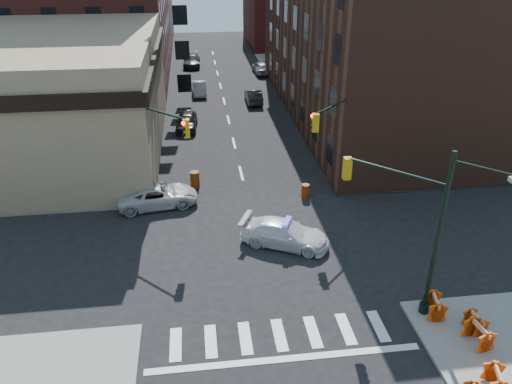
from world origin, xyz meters
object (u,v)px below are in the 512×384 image
object	(u,v)px
parked_car_wnear	(187,121)
barrel_road	(305,191)
pedestrian_b	(80,180)
police_car	(285,233)
parked_car_enear	(254,96)
barricade_nw_a	(126,185)
barrel_bank	(195,179)
barricade_se_a	(435,306)
pedestrian_a	(144,190)
pickup	(158,196)
parked_car_wfar	(199,89)

from	to	relation	value
parked_car_wnear	barrel_road	distance (m)	16.24
pedestrian_b	barrel_road	world-z (taller)	pedestrian_b
police_car	parked_car_wnear	bearing A→B (deg)	40.61
parked_car_enear	barricade_nw_a	xyz separation A→B (m)	(-11.01, -19.03, -0.15)
parked_car_wnear	barrel_bank	bearing A→B (deg)	-83.27
parked_car_enear	barrel_bank	world-z (taller)	parked_car_enear
parked_car_enear	barricade_nw_a	distance (m)	21.99
parked_car_wnear	barricade_nw_a	size ratio (longest dim) A/B	4.17
barrel_bank	police_car	bearing A→B (deg)	-58.51
barrel_road	barricade_nw_a	world-z (taller)	barricade_nw_a
barrel_bank	barricade_se_a	xyz separation A→B (m)	(10.55, -14.76, 0.06)
police_car	parked_car_enear	distance (m)	26.79
pedestrian_b	barrel_road	bearing A→B (deg)	-18.14
parked_car_wnear	pedestrian_b	xyz separation A→B (m)	(-7.11, -11.70, 0.22)
barrel_bank	parked_car_enear	bearing A→B (deg)	71.19
parked_car_enear	pedestrian_a	world-z (taller)	pedestrian_a
pickup	parked_car_enear	bearing A→B (deg)	-31.18
barrel_road	police_car	bearing A→B (deg)	-113.57
parked_car_wfar	barrel_road	bearing A→B (deg)	-76.02
police_car	barricade_se_a	distance (m)	8.86
parked_car_wnear	parked_car_enear	bearing A→B (deg)	49.71
barrel_road	parked_car_wnear	bearing A→B (deg)	118.56
pedestrian_b	parked_car_wfar	bearing A→B (deg)	60.86
police_car	pedestrian_b	world-z (taller)	pedestrian_b
pedestrian_b	barrel_bank	xyz separation A→B (m)	(7.62, -0.05, -0.41)
police_car	barrel_road	xyz separation A→B (m)	(2.37, 5.44, -0.25)
parked_car_enear	pedestrian_a	size ratio (longest dim) A/B	2.29
barricade_se_a	barricade_nw_a	bearing A→B (deg)	56.69
pickup	barrel_bank	size ratio (longest dim) A/B	4.54
pedestrian_a	parked_car_wfar	bearing A→B (deg)	82.95
pickup	parked_car_wfar	bearing A→B (deg)	-16.17
pedestrian_a	barrel_bank	world-z (taller)	pedestrian_a
police_car	pedestrian_a	bearing A→B (deg)	80.03
parked_car_enear	barrel_bank	xyz separation A→B (m)	(-6.40, -18.79, -0.14)
parked_car_wnear	parked_car_wfar	distance (m)	10.80
pedestrian_b	pedestrian_a	bearing A→B (deg)	-35.73
police_car	pickup	world-z (taller)	police_car
pedestrian_b	barrel_road	xyz separation A→B (m)	(14.87, -2.57, -0.50)
barricade_se_a	barricade_nw_a	xyz separation A→B (m)	(-15.16, 14.52, -0.08)
barrel_bank	barricade_nw_a	distance (m)	4.62
pickup	pedestrian_a	world-z (taller)	pedestrian_a
police_car	parked_car_wfar	bearing A→B (deg)	32.79
pickup	pedestrian_b	distance (m)	5.77
parked_car_wnear	pedestrian_a	world-z (taller)	pedestrian_a
pedestrian_a	barrel_road	xyz separation A→B (m)	(10.48, -0.29, -0.61)
pedestrian_a	barricade_nw_a	distance (m)	2.47
police_car	pickup	size ratio (longest dim) A/B	0.97
barrel_road	barrel_bank	size ratio (longest dim) A/B	0.83
parked_car_wnear	barricade_se_a	xyz separation A→B (m)	(11.07, -26.51, -0.12)
police_car	parked_car_enear	size ratio (longest dim) A/B	1.17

